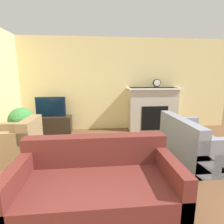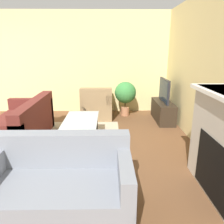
{
  "view_description": "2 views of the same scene",
  "coord_description": "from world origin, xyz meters",
  "px_view_note": "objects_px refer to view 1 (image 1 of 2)",
  "views": [
    {
      "loc": [
        -0.26,
        -0.75,
        1.6
      ],
      "look_at": [
        0.08,
        2.76,
        0.88
      ],
      "focal_mm": 28.0,
      "sensor_mm": 36.0,
      "label": 1
    },
    {
      "loc": [
        3.67,
        2.86,
        1.75
      ],
      "look_at": [
        0.2,
        2.92,
        0.73
      ],
      "focal_mm": 35.0,
      "sensor_mm": 36.0,
      "label": 2
    }
  ],
  "objects_px": {
    "tv": "(51,107)",
    "potted_plant": "(22,121)",
    "couch_loveseat": "(193,144)",
    "mantel_clock": "(157,83)",
    "couch_sectional": "(97,187)",
    "armchair_by_window": "(16,145)",
    "coffee_table": "(97,141)"
  },
  "relations": [
    {
      "from": "couch_loveseat",
      "to": "mantel_clock",
      "type": "xyz_separation_m",
      "value": [
        -0.1,
        1.94,
        1.11
      ]
    },
    {
      "from": "coffee_table",
      "to": "tv",
      "type": "bearing_deg",
      "value": 123.99
    },
    {
      "from": "potted_plant",
      "to": "mantel_clock",
      "type": "relative_size",
      "value": 3.6
    },
    {
      "from": "couch_sectional",
      "to": "mantel_clock",
      "type": "bearing_deg",
      "value": 59.99
    },
    {
      "from": "armchair_by_window",
      "to": "potted_plant",
      "type": "distance_m",
      "value": 0.81
    },
    {
      "from": "tv",
      "to": "potted_plant",
      "type": "relative_size",
      "value": 0.9
    },
    {
      "from": "coffee_table",
      "to": "couch_sectional",
      "type": "bearing_deg",
      "value": -90.77
    },
    {
      "from": "potted_plant",
      "to": "coffee_table",
      "type": "bearing_deg",
      "value": -29.55
    },
    {
      "from": "tv",
      "to": "mantel_clock",
      "type": "bearing_deg",
      "value": 1.15
    },
    {
      "from": "couch_sectional",
      "to": "coffee_table",
      "type": "relative_size",
      "value": 1.67
    },
    {
      "from": "tv",
      "to": "couch_loveseat",
      "type": "relative_size",
      "value": 0.53
    },
    {
      "from": "mantel_clock",
      "to": "tv",
      "type": "bearing_deg",
      "value": -178.85
    },
    {
      "from": "tv",
      "to": "potted_plant",
      "type": "distance_m",
      "value": 1.02
    },
    {
      "from": "couch_loveseat",
      "to": "armchair_by_window",
      "type": "xyz_separation_m",
      "value": [
        -3.43,
        0.24,
        0.01
      ]
    },
    {
      "from": "potted_plant",
      "to": "mantel_clock",
      "type": "bearing_deg",
      "value": 15.46
    },
    {
      "from": "tv",
      "to": "mantel_clock",
      "type": "height_order",
      "value": "mantel_clock"
    },
    {
      "from": "tv",
      "to": "couch_loveseat",
      "type": "xyz_separation_m",
      "value": [
        3.15,
        -1.88,
        -0.47
      ]
    },
    {
      "from": "couch_sectional",
      "to": "armchair_by_window",
      "type": "height_order",
      "value": "same"
    },
    {
      "from": "armchair_by_window",
      "to": "mantel_clock",
      "type": "distance_m",
      "value": 3.9
    },
    {
      "from": "tv",
      "to": "coffee_table",
      "type": "bearing_deg",
      "value": -56.01
    },
    {
      "from": "couch_sectional",
      "to": "potted_plant",
      "type": "distance_m",
      "value": 2.75
    },
    {
      "from": "tv",
      "to": "couch_loveseat",
      "type": "distance_m",
      "value": 3.7
    },
    {
      "from": "tv",
      "to": "couch_sectional",
      "type": "distance_m",
      "value": 3.33
    },
    {
      "from": "armchair_by_window",
      "to": "couch_loveseat",
      "type": "bearing_deg",
      "value": 86.96
    },
    {
      "from": "coffee_table",
      "to": "mantel_clock",
      "type": "relative_size",
      "value": 4.5
    },
    {
      "from": "mantel_clock",
      "to": "couch_sectional",
      "type": "bearing_deg",
      "value": -120.01
    },
    {
      "from": "armchair_by_window",
      "to": "potted_plant",
      "type": "height_order",
      "value": "potted_plant"
    },
    {
      "from": "tv",
      "to": "potted_plant",
      "type": "height_order",
      "value": "tv"
    },
    {
      "from": "tv",
      "to": "armchair_by_window",
      "type": "height_order",
      "value": "tv"
    },
    {
      "from": "couch_loveseat",
      "to": "coffee_table",
      "type": "bearing_deg",
      "value": 89.7
    },
    {
      "from": "couch_sectional",
      "to": "mantel_clock",
      "type": "relative_size",
      "value": 7.5
    },
    {
      "from": "tv",
      "to": "couch_sectional",
      "type": "bearing_deg",
      "value": -67.81
    }
  ]
}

